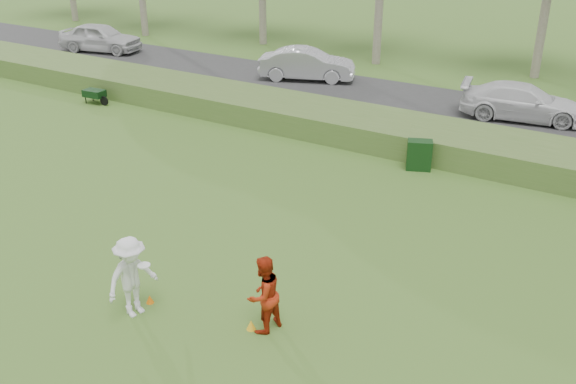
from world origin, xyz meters
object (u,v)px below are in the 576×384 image
Objects in this scene: player_red at (263,295)px; car_left at (100,37)px; cone_yellow at (251,325)px; car_mid at (307,64)px; car_right at (523,102)px; cone_orange at (150,299)px; utility_cabinet at (419,155)px; player_white at (132,277)px.

player_red is 28.09m from car_left.
cone_yellow is 20.01m from car_mid.
car_right is at bearing 84.85° from cone_yellow.
player_red is 0.37× the size of car_left.
cone_yellow is 0.05× the size of car_right.
car_mid reaches higher than cone_orange.
cone_orange is at bearing -124.85° from utility_cabinet.
player_white is at bearing -124.27° from utility_cabinet.
car_left is at bearing 138.44° from cone_orange.
player_red is 7.85× the size of cone_yellow.
car_left is 13.29m from car_mid.
cone_yellow is 28.01m from car_left.
player_white is 0.40× the size of car_left.
cone_yellow reaches higher than cone_orange.
car_left is 23.74m from car_right.
player_white reaches higher than player_red.
car_mid is at bearing 30.28° from player_white.
utility_cabinet is 0.21× the size of car_left.
cone_orange is at bearing 156.39° from car_right.
car_right is at bearing -115.42° from car_mid.
car_right reaches higher than utility_cabinet.
utility_cabinet is 0.22× the size of car_mid.
player_red is at bearing 11.13° from cone_orange.
cone_yellow is at bearing -59.71° from player_white.
utility_cabinet is 7.23m from car_right.
player_white is at bearing -88.27° from cone_orange.
cone_orange is 0.19× the size of utility_cabinet.
car_mid reaches higher than utility_cabinet.
utility_cabinet is (-0.39, 9.98, -0.36)m from player_red.
utility_cabinet is at bearing 90.87° from cone_yellow.
car_right reaches higher than cone_orange.
player_white is at bearing -161.03° from cone_yellow.
cone_yellow is (-0.23, -0.15, -0.76)m from player_red.
player_red is 0.38× the size of car_mid.
cone_orange is at bearing 13.05° from player_white.
player_white is at bearing 156.75° from car_right.
car_right is (1.55, 17.15, 0.66)m from cone_yellow.
player_white is 9.70× the size of cone_orange.
player_white is 11.24m from utility_cabinet.
car_mid is (13.27, 0.82, -0.04)m from car_left.
player_red is (2.72, 1.00, -0.07)m from player_white.
cone_yellow is at bearing -45.44° from player_red.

